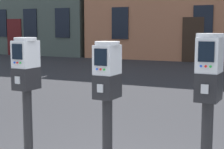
{
  "coord_description": "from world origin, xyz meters",
  "views": [
    {
      "loc": [
        1.43,
        -2.97,
        1.66
      ],
      "look_at": [
        0.1,
        -0.04,
        1.23
      ],
      "focal_mm": 58.38,
      "sensor_mm": 36.0,
      "label": 1
    }
  ],
  "objects": [
    {
      "name": "parking_meter_near_kerb",
      "position": [
        -0.76,
        -0.14,
        1.12
      ],
      "size": [
        0.23,
        0.26,
        1.42
      ],
      "rotation": [
        0.0,
        0.0,
        -1.63
      ],
      "color": "black",
      "rests_on": "sidewalk_slab"
    },
    {
      "name": "parking_meter_twin_adjacent",
      "position": [
        0.1,
        -0.14,
        1.1
      ],
      "size": [
        0.23,
        0.26,
        1.39
      ],
      "rotation": [
        0.0,
        0.0,
        -1.63
      ],
      "color": "black",
      "rests_on": "sidewalk_slab"
    },
    {
      "name": "parking_meter_end_of_row",
      "position": [
        0.97,
        -0.14,
        1.15
      ],
      "size": [
        0.23,
        0.26,
        1.47
      ],
      "rotation": [
        0.0,
        0.0,
        -1.63
      ],
      "color": "black",
      "rests_on": "sidewalk_slab"
    }
  ]
}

